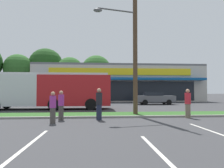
{
  "coord_description": "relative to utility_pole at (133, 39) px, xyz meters",
  "views": [
    {
      "loc": [
        1.61,
        0.49,
        1.64
      ],
      "look_at": [
        2.98,
        18.1,
        2.27
      ],
      "focal_mm": 32.15,
      "sensor_mm": 36.0,
      "label": 1
    }
  ],
  "objects": [
    {
      "name": "curb_lip",
      "position": [
        -4.07,
        -0.93,
        -5.12
      ],
      "size": [
        56.0,
        0.24,
        0.12
      ],
      "primitive_type": "cube",
      "color": "gray",
      "rests_on": "ground_plane"
    },
    {
      "name": "tree_mid_left",
      "position": [
        -13.95,
        33.29,
        2.32
      ],
      "size": [
        7.7,
        7.7,
        11.36
      ],
      "color": "#473323",
      "rests_on": "ground_plane"
    },
    {
      "name": "utility_pole",
      "position": [
        0.0,
        0.0,
        0.0
      ],
      "size": [
        3.15,
        2.37,
        9.67
      ],
      "color": "#4C3826",
      "rests_on": "ground_plane"
    },
    {
      "name": "parking_stripe_4",
      "position": [
        2.23,
        -5.88,
        -5.18
      ],
      "size": [
        0.12,
        4.8,
        0.01
      ],
      "primitive_type": "cube",
      "color": "silver",
      "rests_on": "ground_plane"
    },
    {
      "name": "car_1",
      "position": [
        -6.08,
        11.21,
        -4.39
      ],
      "size": [
        4.1,
        1.92,
        1.53
      ],
      "color": "slate",
      "rests_on": "ground_plane"
    },
    {
      "name": "pedestrian_far",
      "position": [
        -4.47,
        -1.57,
        -4.34
      ],
      "size": [
        0.34,
        0.34,
        1.66
      ],
      "rotation": [
        0.0,
        0.0,
        6.26
      ],
      "color": "#47423D",
      "rests_on": "ground_plane"
    },
    {
      "name": "storefront_building",
      "position": [
        1.27,
        22.51,
        -2.25
      ],
      "size": [
        26.58,
        13.77,
        5.85
      ],
      "color": "#BCB7AD",
      "rests_on": "ground_plane"
    },
    {
      "name": "pedestrian_near_bench",
      "position": [
        -2.31,
        -1.75,
        -4.28
      ],
      "size": [
        0.36,
        0.36,
        1.8
      ],
      "rotation": [
        0.0,
        0.0,
        1.43
      ],
      "color": "#1E2338",
      "rests_on": "ground_plane"
    },
    {
      "name": "tree_left",
      "position": [
        -19.18,
        30.97,
        1.37
      ],
      "size": [
        5.99,
        5.99,
        9.56
      ],
      "color": "#473323",
      "rests_on": "ground_plane"
    },
    {
      "name": "pedestrian_mid",
      "position": [
        -4.68,
        -2.75,
        -4.37
      ],
      "size": [
        0.33,
        0.33,
        1.62
      ],
      "rotation": [
        0.0,
        0.0,
        3.84
      ],
      "color": "#47423D",
      "rests_on": "ground_plane"
    },
    {
      "name": "car_4",
      "position": [
        4.71,
        11.04,
        -4.4
      ],
      "size": [
        4.69,
        1.94,
        1.49
      ],
      "color": "#515459",
      "rests_on": "ground_plane"
    },
    {
      "name": "parking_stripe_3",
      "position": [
        -0.81,
        -8.41,
        -5.18
      ],
      "size": [
        0.12,
        4.8,
        0.01
      ],
      "primitive_type": "cube",
      "color": "silver",
      "rests_on": "ground_plane"
    },
    {
      "name": "tree_mid_right",
      "position": [
        -2.48,
        29.43,
        0.91
      ],
      "size": [
        6.31,
        6.31,
        9.26
      ],
      "color": "#473323",
      "rests_on": "ground_plane"
    },
    {
      "name": "grass_median",
      "position": [
        -4.07,
        0.29,
        -5.12
      ],
      "size": [
        56.0,
        2.2,
        0.12
      ],
      "primitive_type": "cube",
      "color": "#2D5B23",
      "rests_on": "ground_plane"
    },
    {
      "name": "parking_stripe_2",
      "position": [
        -4.51,
        -7.08,
        -5.18
      ],
      "size": [
        0.12,
        4.8,
        0.01
      ],
      "primitive_type": "cube",
      "color": "silver",
      "rests_on": "ground_plane"
    },
    {
      "name": "pedestrian_by_pole",
      "position": [
        3.13,
        -1.33,
        -4.29
      ],
      "size": [
        0.36,
        0.36,
        1.77
      ],
      "rotation": [
        0.0,
        0.0,
        1.1
      ],
      "color": "#726651",
      "rests_on": "ground_plane"
    },
    {
      "name": "tree_mid",
      "position": [
        -8.04,
        29.3,
        0.74
      ],
      "size": [
        5.69,
        5.69,
        8.79
      ],
      "color": "#473323",
      "rests_on": "ground_plane"
    },
    {
      "name": "city_bus",
      "position": [
        -6.94,
        5.4,
        -3.42
      ],
      "size": [
        11.47,
        2.7,
        3.25
      ],
      "rotation": [
        0.0,
        0.0,
        3.15
      ],
      "color": "#AD191E",
      "rests_on": "ground_plane"
    }
  ]
}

